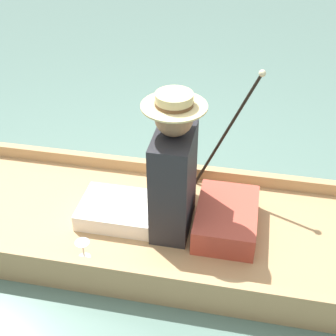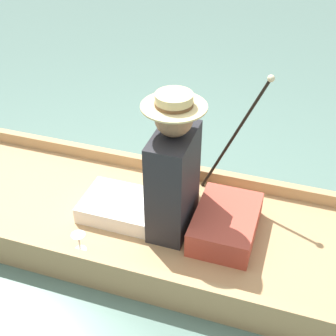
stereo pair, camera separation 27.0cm
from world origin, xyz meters
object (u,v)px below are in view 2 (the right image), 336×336
object	(u,v)px
teddy_bear	(179,165)
walking_cane	(240,127)
wine_glass	(79,239)
seated_person	(161,178)

from	to	relation	value
teddy_bear	walking_cane	size ratio (longest dim) A/B	0.46
teddy_bear	wine_glass	size ratio (longest dim) A/B	3.20
seated_person	walking_cane	size ratio (longest dim) A/B	1.02
teddy_bear	wine_glass	bearing A→B (deg)	153.72
wine_glass	walking_cane	size ratio (longest dim) A/B	0.14
seated_person	teddy_bear	xyz separation A→B (m)	(0.37, 0.00, -0.16)
seated_person	teddy_bear	distance (m)	0.40
seated_person	wine_glass	size ratio (longest dim) A/B	7.13
wine_glass	walking_cane	world-z (taller)	walking_cane
teddy_bear	walking_cane	bearing A→B (deg)	-78.47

